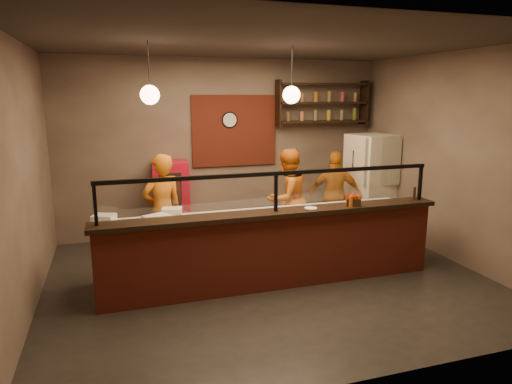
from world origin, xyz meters
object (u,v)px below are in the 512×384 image
object	(u,v)px
cook_right	(335,195)
pepper_mill	(414,193)
condiment_caddy	(353,202)
cook_mid	(287,199)
cook_left	(162,210)
red_cooler	(172,202)
wall_clock	(229,120)
fridge	(371,184)
pizza_dough	(330,209)

from	to	relation	value
cook_right	pepper_mill	distance (m)	1.84
cook_right	condiment_caddy	bearing A→B (deg)	90.91
cook_mid	condiment_caddy	xyz separation A→B (m)	(0.38, -1.53, 0.27)
cook_left	red_cooler	xyz separation A→B (m)	(0.28, 1.08, -0.14)
wall_clock	cook_mid	xyz separation A→B (m)	(0.65, -1.27, -1.26)
cook_right	pepper_mill	size ratio (longest dim) A/B	8.74
wall_clock	condiment_caddy	xyz separation A→B (m)	(1.02, -2.80, -0.99)
condiment_caddy	cook_left	bearing A→B (deg)	150.12
cook_left	pepper_mill	distance (m)	3.74
cook_left	cook_mid	xyz separation A→B (m)	(2.07, 0.12, -0.01)
cook_left	cook_right	distance (m)	3.16
cook_mid	cook_right	bearing A→B (deg)	172.03
cook_mid	pepper_mill	distance (m)	2.05
fridge	wall_clock	bearing A→B (deg)	149.07
cook_right	red_cooler	distance (m)	2.93
cook_mid	cook_right	distance (m)	1.10
fridge	cook_left	bearing A→B (deg)	175.73
cook_right	cook_left	bearing A→B (deg)	29.20
cook_mid	pepper_mill	size ratio (longest dim) A/B	9.38
wall_clock	red_cooler	size ratio (longest dim) A/B	0.21
wall_clock	fridge	size ratio (longest dim) A/B	0.16
cook_right	red_cooler	world-z (taller)	cook_right
fridge	pizza_dough	size ratio (longest dim) A/B	3.30
pizza_dough	condiment_caddy	distance (m)	0.55
cook_left	fridge	xyz separation A→B (m)	(3.92, 0.55, 0.07)
fridge	pepper_mill	size ratio (longest dim) A/B	10.25
cook_mid	fridge	bearing A→B (deg)	168.72
cook_mid	fridge	xyz separation A→B (m)	(1.85, 0.42, 0.08)
cook_left	pizza_dough	world-z (taller)	cook_left
cook_mid	pepper_mill	bearing A→B (deg)	109.82
cook_left	cook_mid	world-z (taller)	cook_left
wall_clock	cook_right	bearing A→B (deg)	-29.40
fridge	cook_right	bearing A→B (deg)	176.04
wall_clock	cook_left	distance (m)	2.35
cook_right	pepper_mill	xyz separation A→B (m)	(0.35, -1.77, 0.37)
pizza_dough	pepper_mill	size ratio (longest dim) A/B	3.10
wall_clock	pepper_mill	distance (m)	3.55
wall_clock	cook_right	size ratio (longest dim) A/B	0.19
cook_mid	red_cooler	size ratio (longest dim) A/B	1.18
wall_clock	pepper_mill	bearing A→B (deg)	-53.03
cook_right	condiment_caddy	xyz separation A→B (m)	(-0.68, -1.84, 0.33)
cook_left	red_cooler	bearing A→B (deg)	-121.63
wall_clock	pepper_mill	size ratio (longest dim) A/B	1.67
fridge	condiment_caddy	bearing A→B (deg)	-139.33
cook_mid	red_cooler	bearing A→B (deg)	-52.25
pizza_dough	pepper_mill	xyz separation A→B (m)	(1.14, -0.43, 0.24)
cook_right	pepper_mill	world-z (taller)	cook_right
pepper_mill	cook_right	bearing A→B (deg)	101.12
cook_mid	cook_right	xyz separation A→B (m)	(1.06, 0.31, -0.06)
fridge	pizza_dough	bearing A→B (deg)	-149.59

